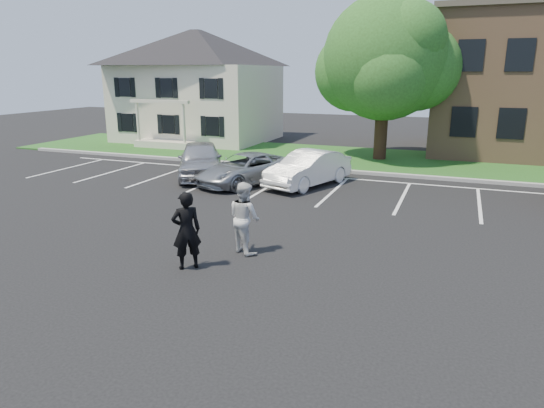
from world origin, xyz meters
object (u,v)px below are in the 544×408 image
(man_white_shirt, at_px, (245,218))
(tree, at_px, (387,61))
(house, at_px, (198,86))
(car_silver_minivan, at_px, (245,169))
(car_white_sedan, at_px, (308,169))
(car_silver_west, at_px, (200,160))
(man_black_suit, at_px, (186,231))

(man_white_shirt, bearing_deg, tree, -63.58)
(house, xyz_separation_m, car_silver_minivan, (9.02, -11.94, -3.16))
(car_white_sedan, bearing_deg, car_silver_minivan, -146.72)
(house, xyz_separation_m, car_silver_west, (6.49, -11.42, -3.00))
(house, height_order, car_white_sedan, house)
(house, height_order, man_white_shirt, house)
(man_black_suit, relative_size, car_silver_west, 0.41)
(house, distance_m, car_white_sedan, 16.54)
(man_white_shirt, distance_m, car_white_sedan, 8.37)
(man_white_shirt, relative_size, car_white_sedan, 0.43)
(house, height_order, car_silver_west, house)
(car_white_sedan, bearing_deg, car_silver_west, -159.15)
(man_black_suit, distance_m, car_silver_west, 11.02)
(house, distance_m, car_silver_minivan, 15.29)
(car_silver_west, bearing_deg, man_black_suit, -91.30)
(house, xyz_separation_m, man_white_shirt, (12.45, -19.61, -2.85))
(man_black_suit, distance_m, car_silver_minivan, 9.60)
(house, relative_size, car_silver_minivan, 2.14)
(tree, bearing_deg, car_silver_minivan, -119.24)
(tree, distance_m, car_silver_minivan, 10.60)
(man_white_shirt, distance_m, car_silver_west, 10.13)
(man_white_shirt, bearing_deg, car_silver_west, -23.19)
(house, bearing_deg, car_white_sedan, -43.94)
(man_black_suit, relative_size, man_white_shirt, 1.01)
(man_white_shirt, xyz_separation_m, car_silver_minivan, (-3.43, 7.67, -0.31))
(car_white_sedan, bearing_deg, tree, 94.83)
(man_black_suit, bearing_deg, man_white_shirt, -161.37)
(man_black_suit, bearing_deg, car_white_sedan, -133.23)
(car_silver_minivan, bearing_deg, car_white_sedan, 37.86)
(car_silver_minivan, relative_size, car_white_sedan, 1.06)
(man_black_suit, bearing_deg, car_silver_minivan, -117.04)
(tree, relative_size, car_silver_minivan, 1.83)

